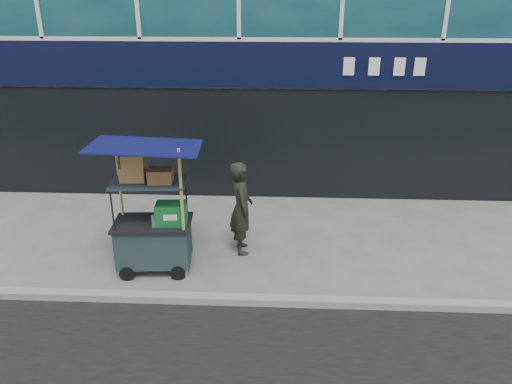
{
  "coord_description": "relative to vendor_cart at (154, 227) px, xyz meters",
  "views": [
    {
      "loc": [
        0.82,
        -6.43,
        4.39
      ],
      "look_at": [
        0.46,
        1.2,
        1.23
      ],
      "focal_mm": 35.0,
      "sensor_mm": 36.0,
      "label": 1
    }
  ],
  "objects": [
    {
      "name": "vendor_man",
      "position": [
        1.37,
        0.69,
        0.05
      ],
      "size": [
        0.51,
        0.67,
        1.67
      ],
      "primitive_type": "imported",
      "rotation": [
        0.0,
        0.0,
        1.76
      ],
      "color": "black",
      "rests_on": "ground"
    },
    {
      "name": "curb",
      "position": [
        1.18,
        -0.92,
        -0.72
      ],
      "size": [
        80.0,
        0.18,
        0.12
      ],
      "primitive_type": "cube",
      "color": "gray",
      "rests_on": "ground"
    },
    {
      "name": "ground",
      "position": [
        1.18,
        -0.72,
        -0.78
      ],
      "size": [
        80.0,
        80.0,
        0.0
      ],
      "primitive_type": "plane",
      "color": "slate",
      "rests_on": "ground"
    },
    {
      "name": "vendor_cart",
      "position": [
        0.0,
        0.0,
        0.0
      ],
      "size": [
        1.73,
        1.28,
        2.24
      ],
      "rotation": [
        0.0,
        0.0,
        0.07
      ],
      "color": "#1C2F30",
      "rests_on": "ground"
    }
  ]
}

